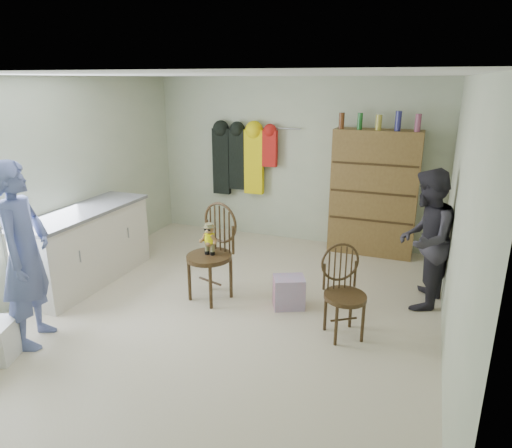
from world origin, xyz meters
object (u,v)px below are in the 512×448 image
at_px(chair_front, 213,247).
at_px(chair_far, 343,288).
at_px(dresser, 374,193).
at_px(counter, 86,246).

xyz_separation_m(chair_front, chair_far, (1.55, -0.27, -0.13)).
xyz_separation_m(chair_front, dresser, (1.51, 2.14, 0.28)).
height_order(counter, chair_front, chair_front).
height_order(chair_front, chair_far, chair_front).
relative_size(counter, chair_far, 2.00).
bearing_deg(counter, dresser, 35.69).
bearing_deg(chair_front, counter, -158.09).
bearing_deg(chair_far, counter, 144.25).
bearing_deg(counter, chair_front, 5.21).
xyz_separation_m(chair_far, dresser, (-0.04, 2.41, 0.41)).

